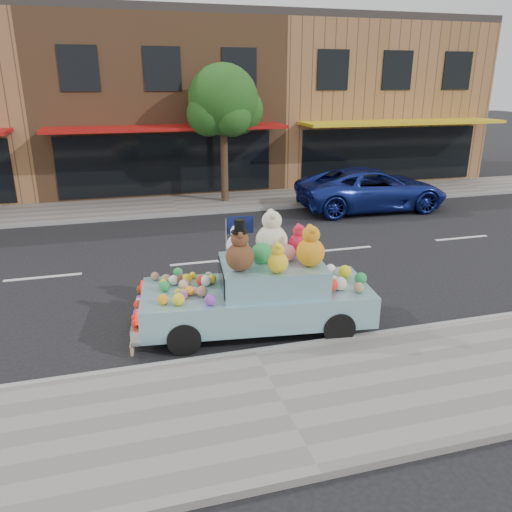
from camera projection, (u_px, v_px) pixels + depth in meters
name	position (u px, v px, depth m)	size (l,w,h in m)	color
ground	(204.00, 262.00, 13.26)	(120.00, 120.00, 0.00)	black
near_sidewalk	(282.00, 404.00, 7.34)	(60.00, 3.00, 0.12)	gray
far_sidewalk	(174.00, 205.00, 19.15)	(60.00, 3.00, 0.12)	gray
near_kerb	(254.00, 353.00, 8.70)	(60.00, 0.12, 0.13)	gray
far_kerb	(179.00, 214.00, 17.78)	(60.00, 0.12, 0.13)	gray
storefront_mid	(156.00, 102.00, 22.93)	(10.00, 9.80, 7.30)	brown
storefront_right	(354.00, 100.00, 25.49)	(10.00, 9.80, 7.30)	#97643F
street_tree	(224.00, 106.00, 18.51)	(3.00, 2.70, 5.22)	#38281C
car_blue	(372.00, 189.00, 18.51)	(2.56, 5.55, 1.54)	navy
art_car	(259.00, 289.00, 9.49)	(4.66, 2.28, 2.29)	black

